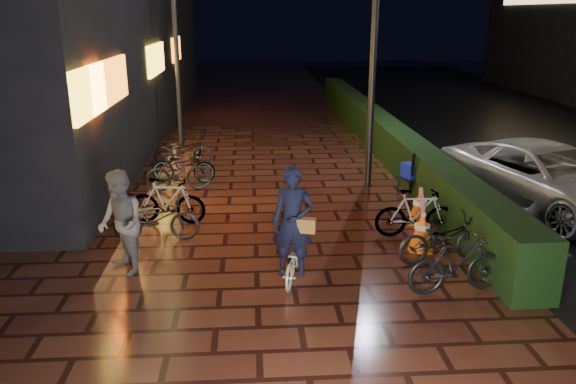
{
  "coord_description": "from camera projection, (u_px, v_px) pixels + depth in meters",
  "views": [
    {
      "loc": [
        -0.6,
        -8.7,
        3.94
      ],
      "look_at": [
        -0.01,
        0.16,
        1.1
      ],
      "focal_mm": 35.0,
      "sensor_mm": 36.0,
      "label": 1
    }
  ],
  "objects": [
    {
      "name": "lamp_post_hedge",
      "position": [
        374.0,
        46.0,
        12.46
      ],
      "size": [
        0.55,
        0.31,
        5.9
      ],
      "color": "black",
      "rests_on": "ground"
    },
    {
      "name": "lamp_post_sf",
      "position": [
        176.0,
        49.0,
        16.55
      ],
      "size": [
        0.5,
        0.26,
        5.3
      ],
      "color": "black",
      "rests_on": "ground"
    },
    {
      "name": "van",
      "position": [
        547.0,
        178.0,
        11.61
      ],
      "size": [
        3.79,
        5.37,
        1.36
      ],
      "primitive_type": "imported",
      "rotation": [
        0.0,
        0.0,
        0.35
      ],
      "color": "#A7A8AC",
      "rests_on": "ground"
    },
    {
      "name": "parked_bikes_storefront",
      "position": [
        175.0,
        178.0,
        12.55
      ],
      "size": [
        1.78,
        5.83,
        0.91
      ],
      "color": "black",
      "rests_on": "ground"
    },
    {
      "name": "ground",
      "position": [
        289.0,
        256.0,
        9.51
      ],
      "size": [
        80.0,
        80.0,
        0.0
      ],
      "primitive_type": "plane",
      "color": "#381911",
      "rests_on": "ground"
    },
    {
      "name": "cart_assembly",
      "position": [
        413.0,
        172.0,
        12.42
      ],
      "size": [
        0.74,
        0.79,
        1.12
      ],
      "color": "black",
      "rests_on": "ground"
    },
    {
      "name": "bystander_person",
      "position": [
        121.0,
        223.0,
        8.68
      ],
      "size": [
        0.96,
        1.02,
        1.67
      ],
      "primitive_type": "imported",
      "rotation": [
        0.0,
        0.0,
        -1.03
      ],
      "color": "#58575A",
      "rests_on": "ground"
    },
    {
      "name": "hedge",
      "position": [
        379.0,
        131.0,
        17.17
      ],
      "size": [
        0.7,
        20.0,
        1.0
      ],
      "primitive_type": "cube",
      "color": "black",
      "rests_on": "ground"
    },
    {
      "name": "parked_bikes_hedge",
      "position": [
        437.0,
        237.0,
        9.2
      ],
      "size": [
        1.73,
        2.73,
        0.91
      ],
      "color": "black",
      "rests_on": "ground"
    },
    {
      "name": "cyclist",
      "position": [
        293.0,
        239.0,
        8.46
      ],
      "size": [
        0.75,
        1.35,
        1.83
      ],
      "color": "silver",
      "rests_on": "ground"
    },
    {
      "name": "traffic_barrier",
      "position": [
        421.0,
        218.0,
        10.31
      ],
      "size": [
        0.81,
        1.74,
        0.71
      ],
      "color": "#E0610B",
      "rests_on": "ground"
    }
  ]
}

